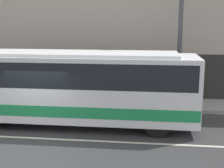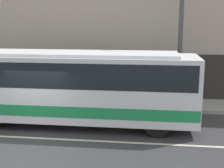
# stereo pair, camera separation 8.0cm
# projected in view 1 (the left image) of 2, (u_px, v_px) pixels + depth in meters

# --- Properties ---
(ground_plane) EXTENTS (60.00, 60.00, 0.00)m
(ground_plane) POSITION_uv_depth(u_px,v_px,m) (33.00, 138.00, 11.89)
(ground_plane) COLOR #38383A
(sidewalk) EXTENTS (60.00, 2.30, 0.17)m
(sidewalk) POSITION_uv_depth(u_px,v_px,m) (68.00, 101.00, 16.88)
(sidewalk) COLOR #A09E99
(sidewalk) RESTS_ON ground_plane
(building_facade) EXTENTS (60.00, 0.35, 10.40)m
(building_facade) POSITION_uv_depth(u_px,v_px,m) (71.00, 9.00, 17.12)
(building_facade) COLOR #B7A899
(building_facade) RESTS_ON ground_plane
(lane_stripe) EXTENTS (54.00, 0.14, 0.01)m
(lane_stripe) POSITION_uv_depth(u_px,v_px,m) (33.00, 138.00, 11.89)
(lane_stripe) COLOR beige
(lane_stripe) RESTS_ON ground_plane
(transit_bus) EXTENTS (10.97, 2.54, 3.12)m
(transit_bus) POSITION_uv_depth(u_px,v_px,m) (66.00, 84.00, 13.20)
(transit_bus) COLOR white
(transit_bus) RESTS_ON ground_plane
(utility_pole_near) EXTENTS (0.21, 0.21, 7.82)m
(utility_pole_near) POSITION_uv_depth(u_px,v_px,m) (180.00, 27.00, 14.93)
(utility_pole_near) COLOR #4C4C4F
(utility_pole_near) RESTS_ON sidewalk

